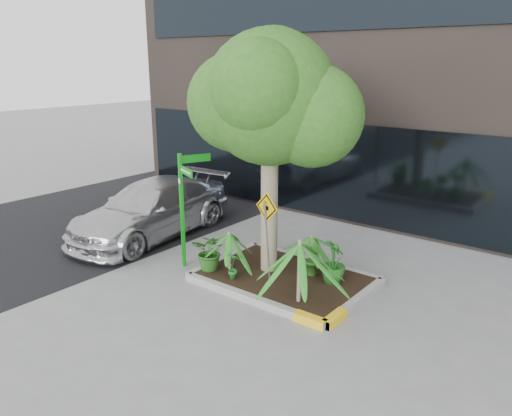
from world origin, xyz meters
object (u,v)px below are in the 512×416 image
Objects in this scene: street_sign_post at (184,198)px; tree at (271,98)px; cattle_sign at (267,223)px; parked_car at (151,209)px.

tree is at bearing 46.43° from street_sign_post.
cattle_sign is at bearing -57.36° from tree.
street_sign_post is 2.10m from cattle_sign.
street_sign_post is at bearing -27.80° from parked_car.
cattle_sign is (4.23, -0.80, 0.69)m from parked_car.
parked_car is 2.59× the size of cattle_sign.
street_sign_post is at bearing -168.63° from cattle_sign.
parked_car is (-3.83, 0.17, -2.92)m from tree.
parked_car is 4.36m from cattle_sign.
cattle_sign is (0.40, -0.63, -2.22)m from tree.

